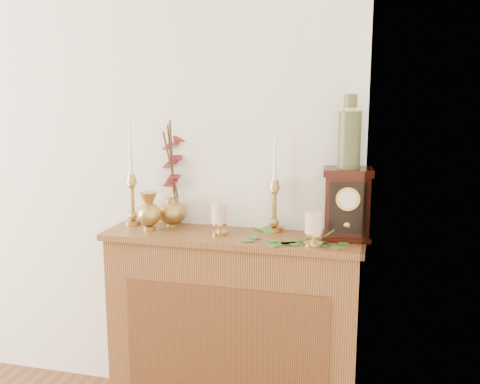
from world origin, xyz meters
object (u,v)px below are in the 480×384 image
(candlestick_left, at_px, (132,191))
(mantel_clock, at_px, (347,205))
(candlestick_center, at_px, (274,197))
(bud_vase, at_px, (149,212))
(ginger_jar, at_px, (173,177))
(ceramic_vase, at_px, (349,135))

(candlestick_left, distance_m, mantel_clock, 1.07)
(candlestick_center, height_order, mantel_clock, candlestick_center)
(candlestick_center, relative_size, bud_vase, 2.74)
(candlestick_left, xyz_separation_m, ginger_jar, (0.20, 0.06, 0.07))
(ginger_jar, bearing_deg, candlestick_left, -161.83)
(candlestick_center, distance_m, bud_vase, 0.61)
(mantel_clock, bearing_deg, bud_vase, 178.54)
(candlestick_center, height_order, ceramic_vase, ceramic_vase)
(bud_vase, bearing_deg, candlestick_center, 13.22)
(bud_vase, distance_m, mantel_clock, 0.94)
(candlestick_left, distance_m, bud_vase, 0.18)
(candlestick_left, relative_size, candlestick_center, 1.02)
(bud_vase, distance_m, ginger_jar, 0.22)
(bud_vase, distance_m, ceramic_vase, 1.01)
(ginger_jar, bearing_deg, mantel_clock, -5.13)
(bud_vase, bearing_deg, candlestick_left, 145.02)
(candlestick_center, bearing_deg, ceramic_vase, -9.60)
(bud_vase, bearing_deg, ceramic_vase, 4.89)
(bud_vase, xyz_separation_m, mantel_clock, (0.94, 0.08, 0.07))
(ginger_jar, distance_m, ceramic_vase, 0.90)
(bud_vase, height_order, ceramic_vase, ceramic_vase)
(candlestick_center, bearing_deg, bud_vase, -166.78)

